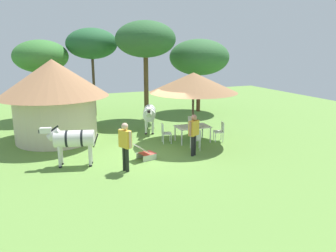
{
  "coord_description": "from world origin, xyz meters",
  "views": [
    {
      "loc": [
        -4.61,
        -12.73,
        4.43
      ],
      "look_at": [
        0.78,
        0.28,
        1.0
      ],
      "focal_mm": 36.05,
      "sensor_mm": 36.0,
      "label": 1
    }
  ],
  "objects_px": {
    "acacia_tree_far_lawn": "(92,44)",
    "zebra_by_umbrella": "(149,113)",
    "patio_chair_east_end": "(165,132)",
    "shade_umbrella": "(193,83)",
    "striped_lounge_chair": "(145,153)",
    "patio_chair_near_lawn": "(220,130)",
    "acacia_tree_right_background": "(145,40)",
    "standing_watcher": "(125,142)",
    "patio_dining_table": "(193,128)",
    "patio_chair_near_hut": "(192,124)",
    "thatched_hut": "(54,95)",
    "patio_chair_west_end": "(196,138)",
    "acacia_tree_behind_hut": "(41,57)",
    "guest_beside_umbrella": "(194,131)",
    "acacia_tree_left_background": "(199,57)",
    "zebra_nearest_camera": "(73,139)"
  },
  "relations": [
    {
      "from": "patio_chair_near_lawn",
      "to": "acacia_tree_left_background",
      "type": "xyz_separation_m",
      "value": [
        2.42,
        6.88,
        3.06
      ]
    },
    {
      "from": "striped_lounge_chair",
      "to": "standing_watcher",
      "type": "bearing_deg",
      "value": -60.14
    },
    {
      "from": "guest_beside_umbrella",
      "to": "acacia_tree_right_background",
      "type": "height_order",
      "value": "acacia_tree_right_background"
    },
    {
      "from": "patio_dining_table",
      "to": "patio_chair_east_end",
      "type": "height_order",
      "value": "patio_chair_east_end"
    },
    {
      "from": "guest_beside_umbrella",
      "to": "shade_umbrella",
      "type": "bearing_deg",
      "value": 34.54
    },
    {
      "from": "shade_umbrella",
      "to": "standing_watcher",
      "type": "bearing_deg",
      "value": -147.61
    },
    {
      "from": "thatched_hut",
      "to": "patio_chair_west_end",
      "type": "relative_size",
      "value": 5.55
    },
    {
      "from": "acacia_tree_behind_hut",
      "to": "guest_beside_umbrella",
      "type": "bearing_deg",
      "value": -62.52
    },
    {
      "from": "patio_chair_near_hut",
      "to": "patio_chair_east_end",
      "type": "bearing_deg",
      "value": 51.44
    },
    {
      "from": "acacia_tree_far_lawn",
      "to": "acacia_tree_left_background",
      "type": "bearing_deg",
      "value": -10.76
    },
    {
      "from": "acacia_tree_right_background",
      "to": "acacia_tree_behind_hut",
      "type": "relative_size",
      "value": 1.23
    },
    {
      "from": "patio_chair_near_lawn",
      "to": "acacia_tree_far_lawn",
      "type": "xyz_separation_m",
      "value": [
        -4.3,
        8.15,
        3.93
      ]
    },
    {
      "from": "patio_chair_near_hut",
      "to": "patio_chair_near_lawn",
      "type": "bearing_deg",
      "value": 139.06
    },
    {
      "from": "patio_chair_east_end",
      "to": "striped_lounge_chair",
      "type": "xyz_separation_m",
      "value": [
        -1.57,
        -1.79,
        -0.26
      ]
    },
    {
      "from": "patio_dining_table",
      "to": "patio_chair_east_end",
      "type": "xyz_separation_m",
      "value": [
        -1.27,
        0.3,
        -0.14
      ]
    },
    {
      "from": "shade_umbrella",
      "to": "patio_dining_table",
      "type": "distance_m",
      "value": 2.09
    },
    {
      "from": "patio_chair_east_end",
      "to": "standing_watcher",
      "type": "height_order",
      "value": "standing_watcher"
    },
    {
      "from": "patio_dining_table",
      "to": "patio_chair_west_end",
      "type": "xyz_separation_m",
      "value": [
        -0.47,
        -1.22,
        -0.14
      ]
    },
    {
      "from": "patio_chair_east_end",
      "to": "striped_lounge_chair",
      "type": "relative_size",
      "value": 1.0
    },
    {
      "from": "patio_chair_west_end",
      "to": "zebra_nearest_camera",
      "type": "height_order",
      "value": "zebra_nearest_camera"
    },
    {
      "from": "zebra_by_umbrella",
      "to": "patio_chair_west_end",
      "type": "bearing_deg",
      "value": 122.21
    },
    {
      "from": "patio_chair_near_lawn",
      "to": "zebra_by_umbrella",
      "type": "distance_m",
      "value": 3.85
    },
    {
      "from": "zebra_nearest_camera",
      "to": "shade_umbrella",
      "type": "bearing_deg",
      "value": -62.4
    },
    {
      "from": "patio_chair_near_lawn",
      "to": "standing_watcher",
      "type": "bearing_deg",
      "value": 129.83
    },
    {
      "from": "patio_chair_east_end",
      "to": "guest_beside_umbrella",
      "type": "relative_size",
      "value": 0.53
    },
    {
      "from": "patio_dining_table",
      "to": "striped_lounge_chair",
      "type": "bearing_deg",
      "value": -152.23
    },
    {
      "from": "zebra_by_umbrella",
      "to": "thatched_hut",
      "type": "bearing_deg",
      "value": 18.19
    },
    {
      "from": "standing_watcher",
      "to": "acacia_tree_right_background",
      "type": "distance_m",
      "value": 9.43
    },
    {
      "from": "shade_umbrella",
      "to": "patio_chair_near_lawn",
      "type": "height_order",
      "value": "shade_umbrella"
    },
    {
      "from": "zebra_nearest_camera",
      "to": "patio_chair_west_end",
      "type": "bearing_deg",
      "value": -74.93
    },
    {
      "from": "shade_umbrella",
      "to": "standing_watcher",
      "type": "relative_size",
      "value": 2.25
    },
    {
      "from": "acacia_tree_behind_hut",
      "to": "thatched_hut",
      "type": "bearing_deg",
      "value": -87.46
    },
    {
      "from": "striped_lounge_chair",
      "to": "patio_chair_west_end",
      "type": "bearing_deg",
      "value": 83.71
    },
    {
      "from": "shade_umbrella",
      "to": "patio_chair_near_hut",
      "type": "relative_size",
      "value": 4.42
    },
    {
      "from": "patio_chair_near_lawn",
      "to": "standing_watcher",
      "type": "relative_size",
      "value": 0.51
    },
    {
      "from": "shade_umbrella",
      "to": "striped_lounge_chair",
      "type": "relative_size",
      "value": 4.44
    },
    {
      "from": "guest_beside_umbrella",
      "to": "acacia_tree_far_lawn",
      "type": "xyz_separation_m",
      "value": [
        -2.18,
        9.59,
        3.42
      ]
    },
    {
      "from": "acacia_tree_far_lawn",
      "to": "patio_chair_east_end",
      "type": "bearing_deg",
      "value": -76.51
    },
    {
      "from": "zebra_by_umbrella",
      "to": "acacia_tree_right_background",
      "type": "xyz_separation_m",
      "value": [
        0.86,
        2.97,
        3.72
      ]
    },
    {
      "from": "patio_dining_table",
      "to": "patio_chair_east_end",
      "type": "bearing_deg",
      "value": 166.86
    },
    {
      "from": "patio_chair_east_end",
      "to": "shade_umbrella",
      "type": "bearing_deg",
      "value": 90.0
    },
    {
      "from": "zebra_nearest_camera",
      "to": "acacia_tree_far_lawn",
      "type": "bearing_deg",
      "value": 0.23
    },
    {
      "from": "thatched_hut",
      "to": "patio_chair_near_lawn",
      "type": "distance_m",
      "value": 7.87
    },
    {
      "from": "zebra_by_umbrella",
      "to": "acacia_tree_behind_hut",
      "type": "bearing_deg",
      "value": -28.36
    },
    {
      "from": "acacia_tree_behind_hut",
      "to": "acacia_tree_far_lawn",
      "type": "distance_m",
      "value": 3.08
    },
    {
      "from": "patio_chair_near_hut",
      "to": "guest_beside_umbrella",
      "type": "distance_m",
      "value": 3.38
    },
    {
      "from": "acacia_tree_far_lawn",
      "to": "zebra_by_umbrella",
      "type": "bearing_deg",
      "value": -70.7
    },
    {
      "from": "patio_chair_near_lawn",
      "to": "acacia_tree_right_background",
      "type": "bearing_deg",
      "value": 33.19
    },
    {
      "from": "shade_umbrella",
      "to": "acacia_tree_right_background",
      "type": "relative_size",
      "value": 0.69
    },
    {
      "from": "patio_dining_table",
      "to": "patio_chair_near_hut",
      "type": "xyz_separation_m",
      "value": [
        0.57,
        1.17,
        -0.14
      ]
    }
  ]
}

